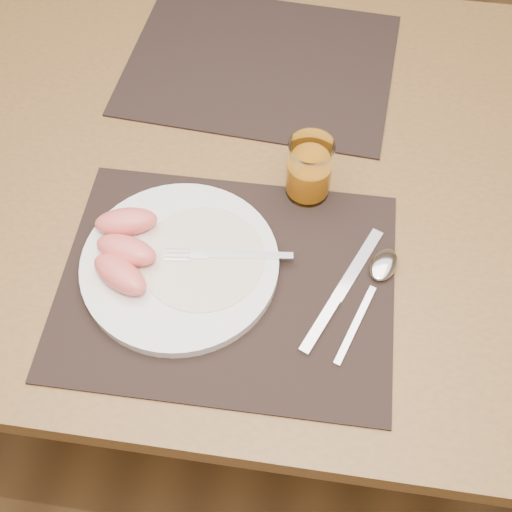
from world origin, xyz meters
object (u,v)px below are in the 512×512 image
at_px(placemat_near, 227,283).
at_px(knife, 336,299).
at_px(fork, 217,255).
at_px(juice_glass, 309,171).
at_px(spoon, 380,273).
at_px(plate, 180,264).
at_px(table, 259,196).
at_px(placemat_far, 260,64).

bearing_deg(placemat_near, knife, -2.40).
height_order(fork, juice_glass, juice_glass).
height_order(placemat_near, spoon, spoon).
height_order(fork, knife, fork).
distance_m(placemat_near, plate, 0.07).
height_order(fork, spoon, fork).
distance_m(fork, juice_glass, 0.18).
xyz_separation_m(knife, juice_glass, (-0.06, 0.18, 0.04)).
bearing_deg(spoon, juice_glass, 130.18).
xyz_separation_m(table, fork, (-0.03, -0.19, 0.11)).
bearing_deg(table, placemat_near, -93.32).
bearing_deg(knife, placemat_near, 177.60).
bearing_deg(placemat_near, spoon, 11.28).
distance_m(placemat_far, plate, 0.43).
height_order(table, placemat_far, placemat_far).
xyz_separation_m(knife, spoon, (0.05, 0.05, 0.00)).
bearing_deg(placemat_near, plate, 168.07).
bearing_deg(placemat_near, table, 86.68).
distance_m(plate, fork, 0.05).
bearing_deg(fork, plate, -161.60).
height_order(table, knife, knife).
xyz_separation_m(plate, spoon, (0.27, 0.03, -0.00)).
relative_size(placemat_far, fork, 2.57).
bearing_deg(knife, fork, 167.55).
relative_size(plate, fork, 1.54).
distance_m(placemat_near, juice_glass, 0.20).
distance_m(table, spoon, 0.28).
relative_size(table, plate, 5.19).
bearing_deg(plate, juice_glass, 45.08).
bearing_deg(spoon, knife, -139.60).
distance_m(table, placemat_far, 0.24).
bearing_deg(spoon, plate, -174.43).
bearing_deg(table, placemat_far, 97.58).
height_order(placemat_near, placemat_far, same).
height_order(placemat_far, juice_glass, juice_glass).
height_order(placemat_near, juice_glass, juice_glass).
relative_size(placemat_near, spoon, 2.39).
xyz_separation_m(table, juice_glass, (0.08, -0.05, 0.13)).
relative_size(knife, juice_glass, 2.13).
height_order(table, spoon, spoon).
bearing_deg(juice_glass, placemat_near, -117.83).
bearing_deg(placemat_far, fork, -90.21).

